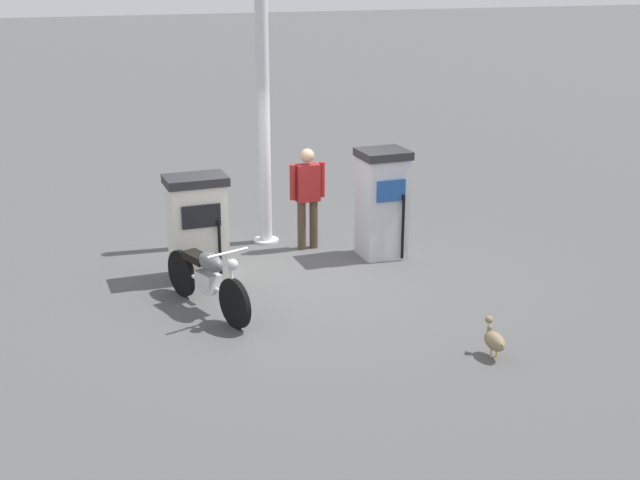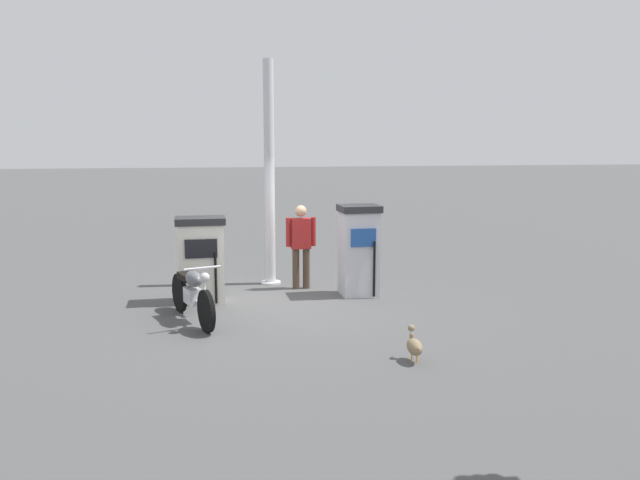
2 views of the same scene
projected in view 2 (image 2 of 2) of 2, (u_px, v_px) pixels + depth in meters
The scene contains 7 objects.
ground_plane at pixel (286, 305), 10.84m from camera, with size 120.00×120.00×0.00m, color #4C4C4C.
fuel_pump_near at pixel (201, 259), 10.96m from camera, with size 0.62×0.85×1.48m.
fuel_pump_far at pixel (359, 250), 11.47m from camera, with size 0.68×0.72×1.64m.
motorcycle_near_pump at pixel (193, 293), 9.77m from camera, with size 1.87×0.78×0.95m.
attendant_person at pixel (301, 241), 11.94m from camera, with size 0.22×0.57×1.59m.
wandering_duck at pixel (414, 346), 8.01m from camera, with size 0.44×0.19×0.45m.
canopy_support_pole at pixel (269, 178), 12.19m from camera, with size 0.40×0.40×4.29m.
Camera 2 is at (10.47, -1.39, 2.76)m, focal length 35.70 mm.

